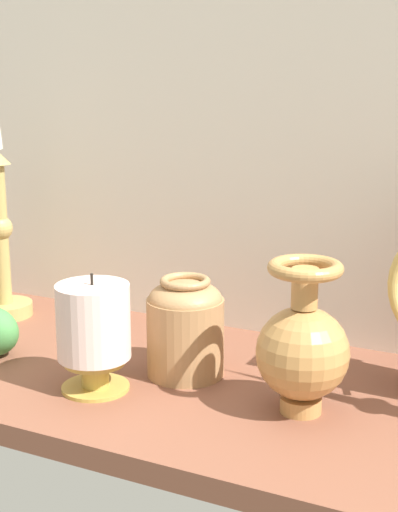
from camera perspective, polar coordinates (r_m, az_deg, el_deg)
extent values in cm
cube|color=brown|center=(86.03, -0.13, -9.86)|extent=(100.00, 36.00, 2.40)
cube|color=silver|center=(95.59, 4.95, 13.30)|extent=(120.00, 2.00, 65.00)
cylinder|color=tan|center=(109.44, -14.15, -3.82)|extent=(7.48, 7.48, 1.80)
cylinder|color=tan|center=(106.79, -14.48, 1.52)|extent=(2.12, 2.12, 19.06)
sphere|color=tan|center=(106.59, -14.51, 2.02)|extent=(3.39, 3.39, 3.39)
cylinder|color=#B98548|center=(78.51, 7.54, -10.82)|extent=(4.16, 4.16, 1.60)
sphere|color=#B98548|center=(76.40, 7.67, -7.13)|extent=(9.23, 9.23, 9.23)
cylinder|color=#B98548|center=(74.29, 7.83, -2.37)|extent=(2.59, 2.59, 3.97)
torus|color=#B98548|center=(73.76, 7.88, -0.89)|extent=(7.29, 7.29, 1.31)
cylinder|color=#A87C4F|center=(85.41, -1.01, -6.02)|extent=(8.54, 8.54, 8.71)
ellipsoid|color=#A87C4F|center=(84.02, -1.03, -3.23)|extent=(8.12, 8.12, 4.06)
torus|color=#A87C4F|center=(83.44, -1.03, -1.90)|extent=(5.55, 5.55, 0.85)
cylinder|color=gold|center=(83.30, -7.69, -8.71)|extent=(2.90, 2.90, 3.23)
cylinder|color=gold|center=(83.78, -7.66, -9.47)|extent=(7.24, 7.24, 0.80)
cylinder|color=gold|center=(82.70, -7.73, -7.67)|extent=(6.52, 6.52, 0.60)
cylinder|color=beige|center=(81.20, -7.83, -4.81)|extent=(7.75, 7.75, 7.92)
cylinder|color=black|center=(79.86, -7.93, -1.72)|extent=(0.30, 0.30, 1.20)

